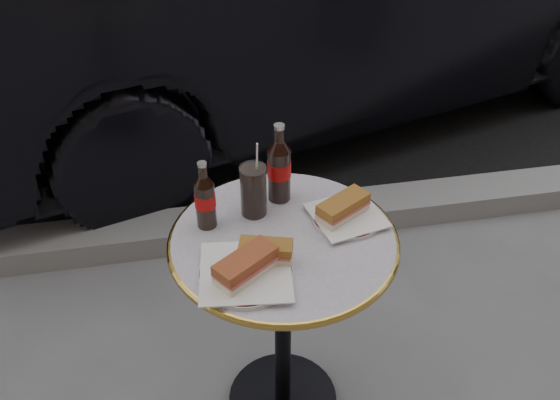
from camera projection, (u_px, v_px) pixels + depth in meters
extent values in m
cube|color=gray|center=(245.00, 224.00, 2.78)|extent=(40.00, 0.20, 0.12)
cylinder|color=silver|center=(246.00, 274.00, 1.54)|extent=(0.30, 0.30, 0.01)
cylinder|color=silver|center=(346.00, 217.00, 1.72)|extent=(0.20, 0.20, 0.01)
cube|color=#974626|center=(246.00, 266.00, 1.51)|extent=(0.18, 0.16, 0.06)
cube|color=#945F25|center=(266.00, 251.00, 1.57)|extent=(0.15, 0.10, 0.05)
cube|color=#986026|center=(343.00, 208.00, 1.70)|extent=(0.17, 0.14, 0.05)
cylinder|color=black|center=(253.00, 190.00, 1.70)|extent=(0.09, 0.09, 0.15)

